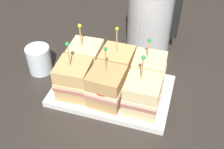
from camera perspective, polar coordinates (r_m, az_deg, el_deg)
name	(u,v)px	position (r m, az deg, el deg)	size (l,w,h in m)	color
ground_plane	(112,93)	(0.82, 0.00, -3.75)	(6.00, 6.00, 0.00)	#2D2823
serving_platter	(112,91)	(0.81, 0.00, -3.30)	(0.33, 0.21, 0.02)	silver
sandwich_front_left	(74,79)	(0.77, -7.70, -0.97)	(0.10, 0.10, 0.17)	tan
sandwich_front_center	(106,87)	(0.74, -1.13, -2.58)	(0.10, 0.10, 0.18)	tan
sandwich_front_right	(142,95)	(0.72, 6.17, -4.19)	(0.09, 0.09, 0.17)	beige
sandwich_back_left	(86,59)	(0.83, -5.30, 3.10)	(0.09, 0.09, 0.17)	beige
sandwich_back_center	(117,65)	(0.81, 0.99, 1.94)	(0.09, 0.09, 0.18)	tan
sandwich_back_right	(149,72)	(0.79, 7.44, 0.54)	(0.09, 0.09, 0.16)	beige
kettle_steel	(150,16)	(0.94, 7.81, 11.62)	(0.17, 0.15, 0.26)	#B7BABF
drinking_glass	(39,60)	(0.90, -14.58, 2.96)	(0.07, 0.07, 0.09)	silver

